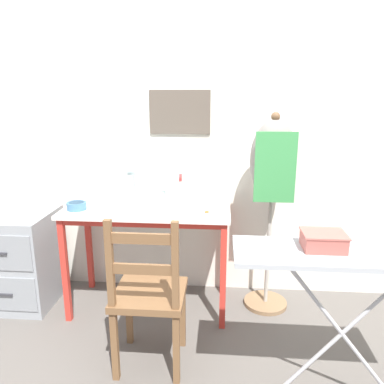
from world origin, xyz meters
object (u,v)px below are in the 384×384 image
object	(u,v)px
sewing_machine	(157,184)
dress_form	(273,172)
scissors	(210,213)
thread_spool_near_machine	(185,204)
wooden_chair	(149,296)
fabric_bowl	(77,206)
filing_cabinet	(23,258)
storage_box	(323,241)
ironing_board	(350,262)

from	to	relation	value
sewing_machine	dress_form	bearing A→B (deg)	0.14
scissors	thread_spool_near_machine	xyz separation A→B (m)	(-0.18, 0.11, 0.02)
wooden_chair	dress_form	size ratio (longest dim) A/B	0.66
fabric_bowl	filing_cabinet	bearing A→B (deg)	168.79
sewing_machine	storage_box	bearing A→B (deg)	-43.33
fabric_bowl	thread_spool_near_machine	size ratio (longest dim) A/B	3.15
fabric_bowl	wooden_chair	bearing A→B (deg)	-41.56
fabric_bowl	scissors	world-z (taller)	fabric_bowl
thread_spool_near_machine	filing_cabinet	world-z (taller)	thread_spool_near_machine
thread_spool_near_machine	dress_form	bearing A→B (deg)	6.63
ironing_board	scissors	bearing A→B (deg)	132.92
thread_spool_near_machine	filing_cabinet	size ratio (longest dim) A/B	0.06
filing_cabinet	ironing_board	bearing A→B (deg)	-21.60
fabric_bowl	wooden_chair	world-z (taller)	wooden_chair
filing_cabinet	dress_form	distance (m)	1.95
thread_spool_near_machine	dress_form	size ratio (longest dim) A/B	0.03
thread_spool_near_machine	storage_box	world-z (taller)	storage_box
sewing_machine	storage_box	size ratio (longest dim) A/B	1.91
dress_form	wooden_chair	bearing A→B (deg)	-136.50
wooden_chair	storage_box	world-z (taller)	wooden_chair
wooden_chair	storage_box	size ratio (longest dim) A/B	4.74
fabric_bowl	wooden_chair	xyz separation A→B (m)	(0.59, -0.52, -0.36)
ironing_board	sewing_machine	bearing A→B (deg)	139.38
thread_spool_near_machine	wooden_chair	world-z (taller)	wooden_chair
fabric_bowl	storage_box	size ratio (longest dim) A/B	0.67
sewing_machine	ironing_board	size ratio (longest dim) A/B	0.35
sewing_machine	wooden_chair	size ratio (longest dim) A/B	0.40
fabric_bowl	thread_spool_near_machine	world-z (taller)	fabric_bowl
wooden_chair	ironing_board	xyz separation A→B (m)	(1.00, -0.20, 0.35)
scissors	thread_spool_near_machine	size ratio (longest dim) A/B	2.80
scissors	dress_form	xyz separation A→B (m)	(0.42, 0.18, 0.24)
storage_box	thread_spool_near_machine	bearing A→B (deg)	131.99
scissors	storage_box	distance (m)	0.90
scissors	storage_box	world-z (taller)	storage_box
sewing_machine	filing_cabinet	size ratio (longest dim) A/B	0.54
dress_form	sewing_machine	bearing A→B (deg)	-179.86
wooden_chair	storage_box	xyz separation A→B (m)	(0.88, -0.18, 0.44)
fabric_bowl	storage_box	distance (m)	1.63
thread_spool_near_machine	ironing_board	xyz separation A→B (m)	(0.86, -0.84, -0.01)
storage_box	sewing_machine	bearing A→B (deg)	136.67
fabric_bowl	wooden_chair	distance (m)	0.87
scissors	ironing_board	world-z (taller)	ironing_board
sewing_machine	dress_form	world-z (taller)	dress_form
dress_form	ironing_board	world-z (taller)	dress_form
thread_spool_near_machine	sewing_machine	bearing A→B (deg)	161.43
fabric_bowl	thread_spool_near_machine	bearing A→B (deg)	8.77
wooden_chair	ironing_board	bearing A→B (deg)	-11.52
wooden_chair	dress_form	distance (m)	1.18
thread_spool_near_machine	filing_cabinet	xyz separation A→B (m)	(-1.23, -0.02, -0.45)
sewing_machine	dress_form	size ratio (longest dim) A/B	0.27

